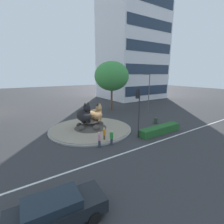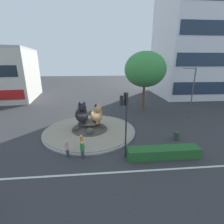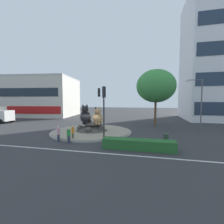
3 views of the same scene
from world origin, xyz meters
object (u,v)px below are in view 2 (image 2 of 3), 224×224
at_px(pedestrian_pink_shirt, 67,148).
at_px(litter_bin, 176,136).
at_px(broadleaf_tree_behind_island, 145,69).
at_px(pedestrian_green_shirt, 82,149).
at_px(office_tower, 198,34).
at_px(traffic_light_mast, 125,112).
at_px(cat_statue_calico, 97,115).
at_px(streetlight_arm, 191,90).
at_px(pedestrian_orange_shirt, 82,142).
at_px(cat_statue_black, 82,114).

height_order(pedestrian_pink_shirt, litter_bin, pedestrian_pink_shirt).
bearing_deg(broadleaf_tree_behind_island, pedestrian_green_shirt, -123.87).
relative_size(pedestrian_green_shirt, litter_bin, 1.80).
bearing_deg(office_tower, litter_bin, -121.99).
bearing_deg(pedestrian_pink_shirt, traffic_light_mast, -142.44).
bearing_deg(cat_statue_calico, streetlight_arm, 88.82).
xyz_separation_m(pedestrian_green_shirt, pedestrian_orange_shirt, (-0.16, 1.20, 0.04)).
relative_size(traffic_light_mast, pedestrian_green_shirt, 3.52).
relative_size(cat_statue_black, pedestrian_orange_shirt, 1.82).
bearing_deg(cat_statue_calico, office_tower, 114.82).
relative_size(cat_statue_black, litter_bin, 3.35).
xyz_separation_m(pedestrian_pink_shirt, litter_bin, (11.09, 2.33, -0.45)).
height_order(office_tower, pedestrian_pink_shirt, office_tower).
distance_m(cat_statue_black, traffic_light_mast, 7.18).
distance_m(pedestrian_green_shirt, litter_bin, 10.11).
bearing_deg(office_tower, pedestrian_orange_shirt, -134.47).
distance_m(streetlight_arm, pedestrian_green_shirt, 17.78).
distance_m(cat_statue_calico, broadleaf_tree_behind_island, 12.28).
relative_size(traffic_light_mast, pedestrian_pink_shirt, 3.38).
distance_m(cat_statue_calico, litter_bin, 9.14).
xyz_separation_m(streetlight_arm, litter_bin, (-5.04, -6.67, -3.80)).
bearing_deg(pedestrian_orange_shirt, cat_statue_calico, -91.70).
bearing_deg(cat_statue_black, broadleaf_tree_behind_island, 113.65).
relative_size(cat_statue_black, pedestrian_pink_shirt, 1.78).
distance_m(cat_statue_black, broadleaf_tree_behind_island, 13.44).
bearing_deg(litter_bin, streetlight_arm, 52.94).
xyz_separation_m(traffic_light_mast, pedestrian_orange_shirt, (-3.83, 1.14, -3.26)).
xyz_separation_m(traffic_light_mast, broadleaf_tree_behind_island, (5.52, 13.64, 2.73)).
bearing_deg(litter_bin, cat_statue_calico, 160.43).
bearing_deg(pedestrian_green_shirt, streetlight_arm, 85.81).
xyz_separation_m(traffic_light_mast, streetlight_arm, (11.14, 9.19, 0.10)).
bearing_deg(pedestrian_orange_shirt, pedestrian_green_shirt, 114.39).
relative_size(cat_statue_black, cat_statue_calico, 1.13).
height_order(traffic_light_mast, streetlight_arm, streetlight_arm).
bearing_deg(traffic_light_mast, broadleaf_tree_behind_island, -31.50).
relative_size(pedestrian_green_shirt, pedestrian_orange_shirt, 0.98).
xyz_separation_m(office_tower, pedestrian_green_shirt, (-24.83, -26.16, -13.26)).
relative_size(cat_statue_black, broadleaf_tree_behind_island, 0.31).
height_order(traffic_light_mast, pedestrian_pink_shirt, traffic_light_mast).
relative_size(cat_statue_calico, pedestrian_green_shirt, 1.65).
height_order(cat_statue_black, streetlight_arm, streetlight_arm).
xyz_separation_m(broadleaf_tree_behind_island, litter_bin, (0.58, -11.13, -6.43)).
xyz_separation_m(office_tower, litter_bin, (-15.06, -23.60, -13.66)).
xyz_separation_m(pedestrian_orange_shirt, litter_bin, (9.93, 1.37, -0.44)).
bearing_deg(pedestrian_orange_shirt, cat_statue_black, -69.19).
bearing_deg(pedestrian_pink_shirt, litter_bin, -128.50).
distance_m(cat_statue_black, streetlight_arm, 15.84).
height_order(streetlight_arm, litter_bin, streetlight_arm).
distance_m(streetlight_arm, litter_bin, 9.19).
xyz_separation_m(cat_statue_black, cat_statue_calico, (1.77, -0.02, -0.11)).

